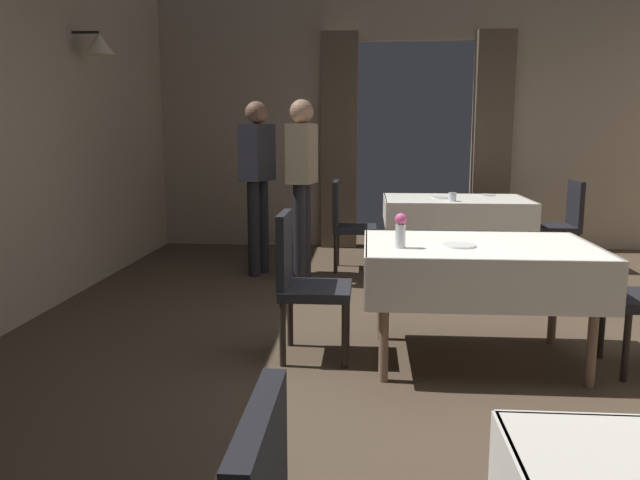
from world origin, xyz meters
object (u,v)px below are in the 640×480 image
object	(u,v)px
plate_mid_b	(459,245)
person_diner_standing_aside	(302,175)
chair_mid_left	(303,278)
flower_vase_mid	(401,229)
plate_far_a	(441,198)
glass_far_c	(452,197)
plate_far_b	(486,195)
dining_table_far	(456,207)
person_waiter_by_doorway	(257,173)
chair_far_right	(563,220)
dining_table_mid	(478,259)
chair_far_left	(347,221)

from	to	relation	value
plate_mid_b	person_diner_standing_aside	xyz separation A→B (m)	(-1.16, 2.11, 0.27)
chair_mid_left	flower_vase_mid	size ratio (longest dim) A/B	4.51
plate_far_a	person_diner_standing_aside	distance (m)	1.55
flower_vase_mid	glass_far_c	distance (m)	2.65
plate_far_b	glass_far_c	distance (m)	0.75
chair_mid_left	person_diner_standing_aside	size ratio (longest dim) A/B	0.54
dining_table_far	plate_far_b	bearing A→B (deg)	39.84
glass_far_c	person_diner_standing_aside	distance (m)	1.52
chair_mid_left	person_waiter_by_doorway	distance (m)	2.47
plate_far_b	glass_far_c	size ratio (longest dim) A/B	2.16
glass_far_c	person_waiter_by_doorway	xyz separation A→B (m)	(-1.92, -0.07, 0.23)
plate_far_a	glass_far_c	bearing A→B (deg)	-74.93
plate_far_a	person_diner_standing_aside	xyz separation A→B (m)	(-1.37, -0.68, 0.27)
dining_table_far	chair_far_right	distance (m)	1.13
glass_far_c	flower_vase_mid	bearing A→B (deg)	-104.00
dining_table_far	dining_table_mid	bearing A→B (deg)	-94.88
dining_table_far	glass_far_c	world-z (taller)	glass_far_c
flower_vase_mid	glass_far_c	bearing A→B (deg)	76.00
person_waiter_by_doorway	person_diner_standing_aside	bearing A→B (deg)	-33.02
chair_mid_left	plate_far_b	distance (m)	3.44
chair_far_right	flower_vase_mid	world-z (taller)	flower_vase_mid
plate_far_b	person_waiter_by_doorway	bearing A→B (deg)	-163.92
plate_mid_b	person_waiter_by_doorway	size ratio (longest dim) A/B	0.12
dining_table_mid	dining_table_far	world-z (taller)	same
plate_far_b	plate_far_a	bearing A→B (deg)	-149.18
plate_far_b	glass_far_c	xyz separation A→B (m)	(-0.44, -0.61, 0.04)
dining_table_mid	flower_vase_mid	distance (m)	0.56
person_waiter_by_doorway	plate_far_a	bearing A→B (deg)	11.35
chair_mid_left	person_diner_standing_aside	xyz separation A→B (m)	(-0.21, 2.00, 0.51)
person_diner_standing_aside	person_waiter_by_doorway	bearing A→B (deg)	146.98
person_waiter_by_doorway	person_diner_standing_aside	world-z (taller)	same
chair_far_right	plate_far_b	world-z (taller)	chair_far_right
dining_table_mid	chair_mid_left	xyz separation A→B (m)	(-1.08, 0.01, -0.14)
chair_far_left	person_diner_standing_aside	world-z (taller)	person_diner_standing_aside
plate_mid_b	plate_far_a	bearing A→B (deg)	85.71
dining_table_mid	person_diner_standing_aside	size ratio (longest dim) A/B	0.81
flower_vase_mid	person_diner_standing_aside	distance (m)	2.34
plate_far_b	person_waiter_by_doorway	size ratio (longest dim) A/B	0.11
glass_far_c	person_diner_standing_aside	xyz separation A→B (m)	(-1.45, -0.38, 0.23)
chair_mid_left	chair_far_right	size ratio (longest dim) A/B	1.00
person_diner_standing_aside	dining_table_far	bearing A→B (deg)	24.19
person_waiter_by_doorway	person_diner_standing_aside	size ratio (longest dim) A/B	1.00
chair_far_left	chair_mid_left	bearing A→B (deg)	-94.32
chair_far_right	chair_mid_left	bearing A→B (deg)	-131.09
chair_mid_left	plate_far_a	distance (m)	2.93
plate_far_a	person_waiter_by_doorway	world-z (taller)	person_waiter_by_doorway
glass_far_c	person_waiter_by_doorway	world-z (taller)	person_waiter_by_doorway
chair_far_left	plate_mid_b	world-z (taller)	chair_far_left
dining_table_far	glass_far_c	size ratio (longest dim) A/B	17.02
chair_far_right	person_waiter_by_doorway	size ratio (longest dim) A/B	0.54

